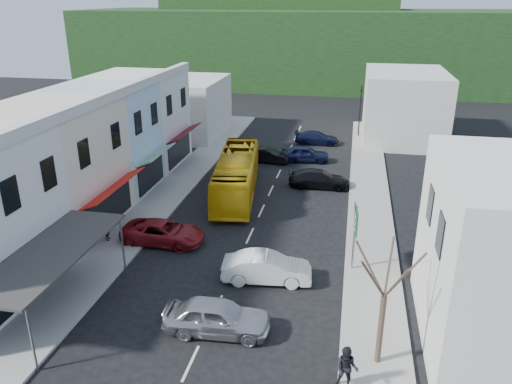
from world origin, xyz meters
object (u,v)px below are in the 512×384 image
car_silver (217,319)px  pedestrian_right (346,371)px  direction_sign (354,239)px  traffic_signal (360,112)px  car_white (267,269)px  car_red (163,232)px  bus (237,175)px  pedestrian_left (107,227)px  street_tree (384,297)px

car_silver → pedestrian_right: size_ratio=2.59×
car_silver → direction_sign: direction_sign is taller
traffic_signal → car_white: bearing=76.4°
car_red → traffic_signal: (11.57, 27.50, 2.03)m
car_white → car_red: size_ratio=0.96×
bus → car_white: (4.40, -11.78, -0.85)m
direction_sign → traffic_signal: traffic_signal is taller
pedestrian_left → pedestrian_right: 17.69m
bus → traffic_signal: size_ratio=2.13×
bus → car_silver: size_ratio=2.64×
pedestrian_left → car_red: bearing=-93.9°
pedestrian_right → street_tree: size_ratio=0.26×
street_tree → traffic_signal: (-0.98, 36.07, -0.51)m
traffic_signal → bus: bearing=59.4°
car_silver → car_white: (1.43, 4.70, 0.00)m
car_white → direction_sign: bearing=-72.2°
bus → street_tree: bearing=-67.9°
car_white → traffic_signal: 31.03m
bus → street_tree: (9.97, -17.24, 1.69)m
car_silver → traffic_signal: traffic_signal is taller
car_red → street_tree: (12.55, -8.58, 2.54)m
car_red → direction_sign: bearing=-94.9°
bus → direction_sign: (8.82, -9.81, 0.39)m
car_silver → traffic_signal: (6.03, 35.32, 2.03)m
pedestrian_right → direction_sign: 9.31m
pedestrian_left → street_tree: street_tree is taller
pedestrian_left → traffic_signal: bearing=-41.0°
pedestrian_left → street_tree: bearing=-129.7°
pedestrian_left → traffic_signal: traffic_signal is taller
bus → street_tree: street_tree is taller
pedestrian_left → car_silver: bearing=-142.1°
car_white → direction_sign: 5.00m
pedestrian_left → pedestrian_right: bearing=-136.8°
pedestrian_left → direction_sign: direction_sign is taller
pedestrian_left → pedestrian_right: size_ratio=1.00×
traffic_signal → pedestrian_right: bearing=84.6°
car_silver → car_red: (-5.54, 7.82, 0.00)m
direction_sign → car_white: bearing=-161.6°
car_red → pedestrian_left: bearing=99.8°
car_white → street_tree: bearing=-140.6°
bus → car_white: 12.61m
bus → direction_sign: size_ratio=2.99×
car_silver → street_tree: size_ratio=0.68×
car_silver → street_tree: bearing=-99.5°
car_silver → car_white: 4.91m
car_silver → direction_sign: (5.86, 6.68, 1.24)m
pedestrian_left → pedestrian_right: (14.69, -9.86, 0.00)m
street_tree → car_red: bearing=145.6°
car_silver → pedestrian_left: pedestrian_left is taller
pedestrian_right → direction_sign: bearing=100.1°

